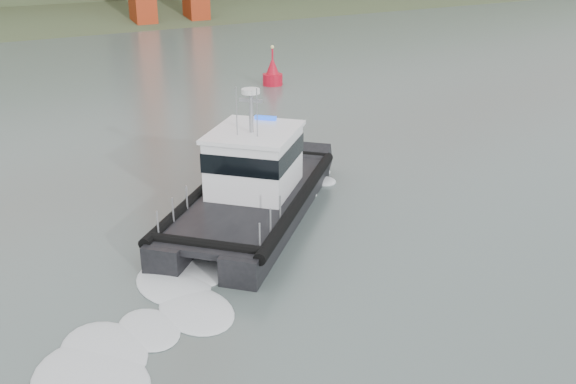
% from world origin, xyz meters
% --- Properties ---
extents(ground, '(400.00, 400.00, 0.00)m').
position_xyz_m(ground, '(0.00, 0.00, 0.00)').
color(ground, slate).
rests_on(ground, ground).
extents(patrol_boat, '(12.40, 11.81, 6.10)m').
position_xyz_m(patrol_boat, '(-1.02, 11.13, 1.53)').
color(patrol_boat, black).
rests_on(patrol_boat, ground).
extents(nav_buoy, '(1.71, 1.71, 3.56)m').
position_xyz_m(nav_buoy, '(13.95, 34.04, 0.94)').
color(nav_buoy, red).
rests_on(nav_buoy, ground).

